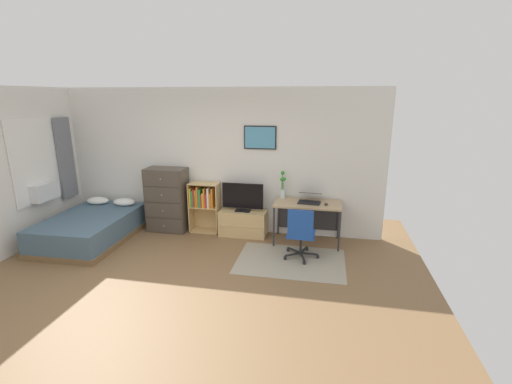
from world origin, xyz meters
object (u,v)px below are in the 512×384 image
(bookshelf, at_px, (204,202))
(bamboo_vase, at_px, (283,186))
(office_chair, at_px, (301,232))
(bed, at_px, (92,227))
(tv_stand, at_px, (243,223))
(computer_mouse, at_px, (326,204))
(television, at_px, (243,198))
(desk, at_px, (308,208))
(dresser, at_px, (167,200))
(laptop, at_px, (310,198))

(bookshelf, xyz_separation_m, bamboo_vase, (1.50, 0.05, 0.37))
(office_chair, bearing_deg, bamboo_vase, 115.26)
(bed, bearing_deg, tv_stand, 14.60)
(bookshelf, distance_m, computer_mouse, 2.30)
(television, distance_m, desk, 1.20)
(bamboo_vase, bearing_deg, television, -170.67)
(desk, relative_size, computer_mouse, 11.20)
(tv_stand, distance_m, computer_mouse, 1.60)
(office_chair, relative_size, computer_mouse, 8.27)
(bookshelf, relative_size, tv_stand, 1.10)
(dresser, height_order, office_chair, dresser)
(tv_stand, height_order, television, television)
(laptop, relative_size, computer_mouse, 4.30)
(bed, bearing_deg, desk, 9.20)
(tv_stand, bearing_deg, bamboo_vase, 7.60)
(bed, distance_m, desk, 3.92)
(laptop, bearing_deg, office_chair, -91.54)
(tv_stand, relative_size, television, 1.14)
(bed, bearing_deg, computer_mouse, 6.32)
(dresser, height_order, bookshelf, dresser)
(tv_stand, relative_size, desk, 0.75)
(bed, height_order, television, television)
(desk, relative_size, laptop, 2.60)
(bookshelf, height_order, office_chair, bookshelf)
(bed, xyz_separation_m, bookshelf, (1.86, 0.81, 0.35))
(tv_stand, bearing_deg, bookshelf, 176.76)
(television, xyz_separation_m, laptop, (1.22, -0.02, 0.06))
(dresser, height_order, television, dresser)
(desk, height_order, office_chair, office_chair)
(dresser, bearing_deg, television, -0.27)
(office_chair, bearing_deg, bed, -179.57)
(bookshelf, relative_size, television, 1.26)
(bed, distance_m, bookshelf, 2.06)
(television, height_order, desk, television)
(dresser, bearing_deg, desk, -0.47)
(bookshelf, relative_size, office_chair, 1.12)
(bed, bearing_deg, bamboo_vase, 12.82)
(tv_stand, distance_m, office_chair, 1.42)
(desk, height_order, laptop, laptop)
(desk, xyz_separation_m, computer_mouse, (0.31, -0.15, 0.15))
(office_chair, xyz_separation_m, laptop, (0.09, 0.79, 0.35))
(desk, distance_m, laptop, 0.20)
(office_chair, distance_m, laptop, 0.86)
(bed, distance_m, bamboo_vase, 3.55)
(bed, relative_size, bookshelf, 2.05)
(television, bearing_deg, computer_mouse, -6.44)
(tv_stand, bearing_deg, bed, -163.88)
(dresser, distance_m, bamboo_vase, 2.24)
(bed, height_order, bookshelf, bookshelf)
(tv_stand, distance_m, bamboo_vase, 1.02)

